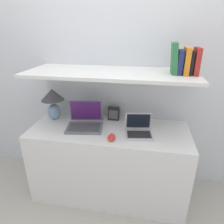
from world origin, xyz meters
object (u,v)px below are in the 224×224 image
(router_box, at_px, (114,113))
(book_green, at_px, (174,58))
(book_orange, at_px, (186,61))
(book_navy, at_px, (180,62))
(laptop_small, at_px, (139,131))
(computer_mouse, at_px, (111,137))
(book_black, at_px, (191,63))
(laptop_large, at_px, (85,122))
(table_lamp, at_px, (53,100))
(book_red, at_px, (196,61))

(router_box, relative_size, book_green, 0.54)
(book_green, bearing_deg, book_orange, -0.00)
(book_navy, bearing_deg, book_green, 180.00)
(book_orange, xyz_separation_m, book_green, (-0.09, 0.00, 0.02))
(laptop_small, distance_m, computer_mouse, 0.25)
(book_orange, bearing_deg, book_black, 0.00)
(book_navy, bearing_deg, laptop_large, -175.16)
(computer_mouse, height_order, router_box, router_box)
(book_black, height_order, book_navy, book_navy)
(table_lamp, height_order, computer_mouse, table_lamp)
(table_lamp, relative_size, laptop_large, 0.88)
(book_black, xyz_separation_m, book_green, (-0.13, 0.00, 0.03))
(book_red, bearing_deg, book_green, 180.00)
(router_box, height_order, book_black, book_black)
(book_green, bearing_deg, laptop_small, -152.54)
(table_lamp, bearing_deg, laptop_large, -18.00)
(laptop_small, xyz_separation_m, book_green, (0.24, 0.12, 0.60))
(book_orange, bearing_deg, router_box, 166.90)
(laptop_large, xyz_separation_m, book_black, (0.87, 0.07, 0.55))
(book_black, height_order, book_green, book_green)
(router_box, xyz_separation_m, book_red, (0.67, -0.14, 0.55))
(computer_mouse, height_order, book_green, book_green)
(laptop_large, height_order, book_black, book_black)
(book_red, relative_size, book_black, 1.12)
(computer_mouse, relative_size, book_green, 0.49)
(router_box, bearing_deg, book_orange, -13.10)
(router_box, distance_m, book_navy, 0.78)
(book_black, relative_size, book_green, 0.75)
(computer_mouse, distance_m, book_green, 0.80)
(laptop_large, distance_m, laptop_small, 0.50)
(book_red, xyz_separation_m, book_orange, (-0.08, 0.00, 0.00))
(laptop_small, bearing_deg, book_red, 16.99)
(laptop_large, height_order, computer_mouse, laptop_large)
(laptop_large, bearing_deg, laptop_small, -6.54)
(table_lamp, xyz_separation_m, book_red, (1.26, -0.05, 0.42))
(laptop_small, bearing_deg, table_lamp, 168.58)
(router_box, bearing_deg, book_green, -15.38)
(computer_mouse, relative_size, book_red, 0.58)
(table_lamp, relative_size, router_box, 2.41)
(laptop_small, xyz_separation_m, book_red, (0.40, 0.12, 0.58))
(laptop_small, relative_size, book_red, 1.25)
(laptop_small, relative_size, router_box, 1.98)
(laptop_small, height_order, book_orange, book_orange)
(book_orange, distance_m, book_green, 0.09)
(book_green, bearing_deg, table_lamp, 177.43)
(laptop_large, bearing_deg, book_navy, 4.84)
(computer_mouse, xyz_separation_m, book_red, (0.62, 0.25, 0.60))
(computer_mouse, xyz_separation_m, book_black, (0.58, 0.25, 0.59))
(book_orange, relative_size, book_navy, 1.10)
(table_lamp, distance_m, laptop_small, 0.89)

